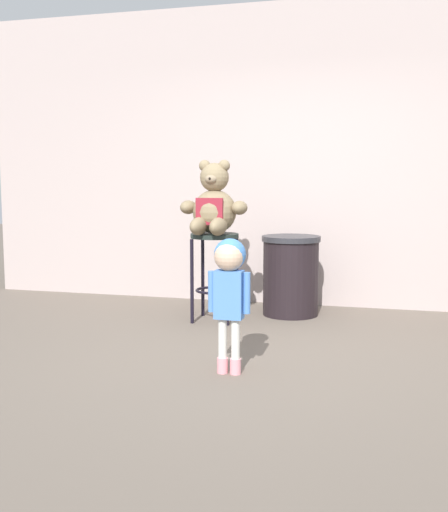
# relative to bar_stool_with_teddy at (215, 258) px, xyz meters

# --- Properties ---
(ground_plane) EXTENTS (24.00, 24.00, 0.00)m
(ground_plane) POSITION_rel_bar_stool_with_teddy_xyz_m (0.60, -1.17, -0.58)
(ground_plane) COLOR #675C51
(building_wall) EXTENTS (6.91, 0.30, 3.05)m
(building_wall) POSITION_rel_bar_stool_with_teddy_xyz_m (0.60, 1.10, 0.95)
(building_wall) COLOR #B2A19C
(building_wall) RESTS_ON ground_plane
(bar_stool_with_teddy) EXTENTS (0.44, 0.44, 0.80)m
(bar_stool_with_teddy) POSITION_rel_bar_stool_with_teddy_xyz_m (0.00, 0.00, 0.00)
(bar_stool_with_teddy) COLOR #1F2A26
(bar_stool_with_teddy) RESTS_ON ground_plane
(teddy_bear) EXTENTS (0.61, 0.55, 0.66)m
(teddy_bear) POSITION_rel_bar_stool_with_teddy_xyz_m (0.00, -0.03, 0.46)
(teddy_bear) COLOR #837153
(teddy_bear) RESTS_ON bar_stool_with_teddy
(child_walking) EXTENTS (0.29, 0.23, 0.90)m
(child_walking) POSITION_rel_bar_stool_with_teddy_xyz_m (0.53, -1.50, 0.07)
(child_walking) COLOR pink
(child_walking) RESTS_ON ground_plane
(trash_bin) EXTENTS (0.55, 0.55, 0.76)m
(trash_bin) POSITION_rel_bar_stool_with_teddy_xyz_m (0.63, 0.43, -0.20)
(trash_bin) COLOR black
(trash_bin) RESTS_ON ground_plane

